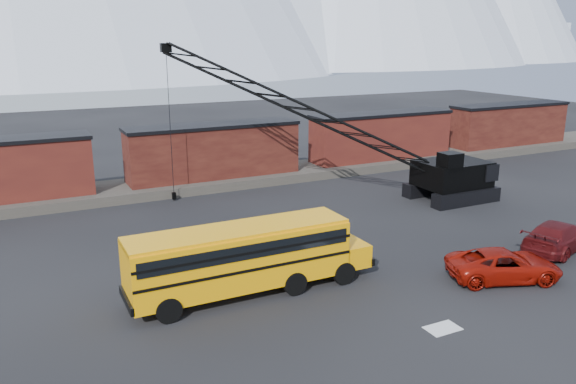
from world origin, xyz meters
name	(u,v)px	position (x,y,z in m)	size (l,w,h in m)	color
ground	(375,292)	(0.00, 0.00, 0.00)	(160.00, 160.00, 0.00)	black
gravel_berm	(215,181)	(0.00, 22.00, 0.35)	(120.00, 5.00, 0.70)	#4E4740
boxcar_mid	(214,151)	(0.00, 22.00, 2.76)	(13.70, 3.10, 4.17)	#572318
boxcar_east_near	(381,136)	(16.00, 22.00, 2.76)	(13.70, 3.10, 4.17)	#441613
boxcar_east_far	(509,124)	(32.00, 22.00, 2.76)	(13.70, 3.10, 4.17)	#572318
snow_patch	(443,328)	(0.50, -4.00, 0.01)	(1.40, 0.90, 0.02)	silver
school_bus	(247,256)	(-5.25, 2.57, 1.79)	(11.65, 2.65, 3.19)	#EF9C05
red_pickup	(504,265)	(6.38, -1.58, 0.75)	(2.48, 5.38, 1.49)	maroon
maroon_suv	(558,236)	(12.08, -0.05, 0.81)	(2.28, 5.60, 1.63)	#4C0D0F
crawler_crane	(304,111)	(4.17, 14.75, 6.47)	(21.37, 11.11, 11.18)	black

